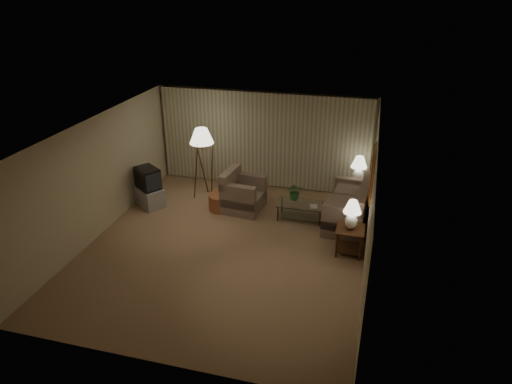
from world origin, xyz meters
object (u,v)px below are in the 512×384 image
at_px(table_lamp_far, 359,167).
at_px(ottoman, 221,202).
at_px(table_lamp_near, 352,212).
at_px(vase, 295,200).
at_px(sofa, 347,208).
at_px(tv_cabinet, 150,196).
at_px(floor_lamp, 203,162).
at_px(crt_tv, 148,178).
at_px(side_table_near, 350,236).
at_px(side_table_far, 357,189).
at_px(coffee_table, 300,209).
at_px(armchair, 243,195).

xyz_separation_m(table_lamp_far, ottoman, (-3.34, -1.23, -0.82)).
bearing_deg(table_lamp_near, vase, 138.68).
relative_size(sofa, tv_cabinet, 2.06).
xyz_separation_m(floor_lamp, ottoman, (0.67, -0.60, -0.80)).
bearing_deg(crt_tv, side_table_near, 25.18).
bearing_deg(floor_lamp, sofa, -7.26).
height_order(floor_lamp, vase, floor_lamp).
height_order(side_table_far, crt_tv, crt_tv).
height_order(crt_tv, ottoman, crt_tv).
height_order(table_lamp_far, coffee_table, table_lamp_far).
relative_size(sofa, floor_lamp, 1.03).
xyz_separation_m(table_lamp_far, tv_cabinet, (-5.20, -1.48, -0.77)).
distance_m(table_lamp_far, crt_tv, 5.41).
distance_m(side_table_near, table_lamp_near, 0.57).
distance_m(coffee_table, tv_cabinet, 3.94).
distance_m(side_table_far, table_lamp_far, 0.62).
bearing_deg(ottoman, armchair, 14.28).
distance_m(table_lamp_near, floor_lamp, 4.41).
distance_m(floor_lamp, ottoman, 1.20).
height_order(armchair, table_lamp_far, table_lamp_far).
height_order(side_table_near, ottoman, side_table_near).
bearing_deg(ottoman, sofa, 1.90).
height_order(table_lamp_near, vase, table_lamp_near).
bearing_deg(side_table_far, vase, -139.26).
xyz_separation_m(sofa, vase, (-1.27, -0.10, 0.08)).
height_order(tv_cabinet, vase, vase).
bearing_deg(table_lamp_near, side_table_near, 7.13).
bearing_deg(ottoman, side_table_far, 20.24).
bearing_deg(coffee_table, tv_cabinet, -176.25).
distance_m(sofa, side_table_near, 1.36).
xyz_separation_m(table_lamp_near, coffee_table, (-1.27, 1.25, -0.71)).
distance_m(armchair, crt_tv, 2.49).
relative_size(floor_lamp, vase, 13.71).
bearing_deg(side_table_far, coffee_table, -136.08).
distance_m(sofa, coffee_table, 1.13).
bearing_deg(vase, crt_tv, -176.10).
bearing_deg(floor_lamp, vase, -12.89).
bearing_deg(table_lamp_near, tv_cabinet, 169.19).
height_order(sofa, coffee_table, sofa).
height_order(coffee_table, tv_cabinet, tv_cabinet).
relative_size(sofa, side_table_near, 3.31).
height_order(coffee_table, ottoman, coffee_table).
xyz_separation_m(side_table_near, crt_tv, (-5.20, 0.99, 0.36)).
bearing_deg(sofa, table_lamp_far, 177.20).
height_order(side_table_near, side_table_far, same).
xyz_separation_m(coffee_table, floor_lamp, (-2.73, 0.59, 0.73)).
distance_m(armchair, side_table_far, 2.97).
xyz_separation_m(tv_cabinet, vase, (3.78, 0.26, 0.24)).
bearing_deg(sofa, side_table_near, 11.14).
xyz_separation_m(coffee_table, crt_tv, (-3.93, -0.26, 0.50)).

